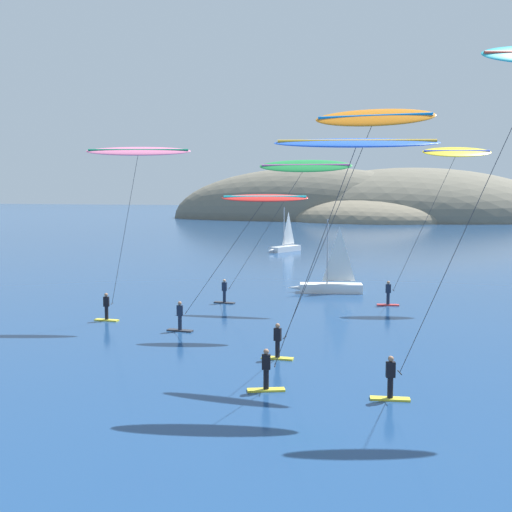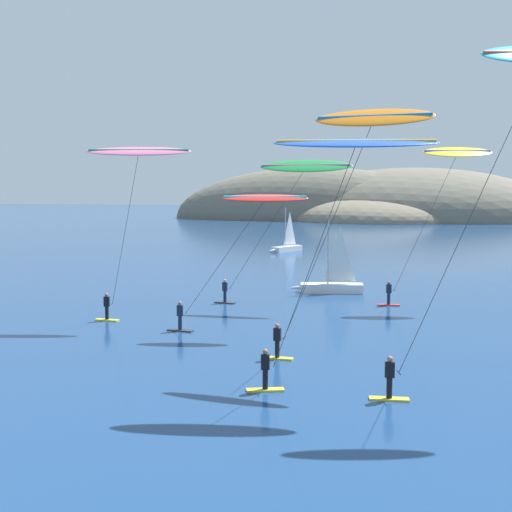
% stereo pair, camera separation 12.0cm
% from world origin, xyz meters
% --- Properties ---
extents(headland_island, '(103.97, 54.14, 27.79)m').
position_xyz_m(headland_island, '(-4.06, 167.67, 0.00)').
color(headland_island, '#6B6656').
rests_on(headland_island, ground).
extents(sailboat_near, '(5.97, 2.38, 5.70)m').
position_xyz_m(sailboat_near, '(4.78, 42.77, 0.64)').
color(sailboat_near, white).
rests_on(sailboat_near, ground).
extents(sailboat_far, '(3.44, 5.76, 5.70)m').
position_xyz_m(sailboat_far, '(-6.13, 73.86, 0.64)').
color(sailboat_far, white).
rests_on(sailboat_far, ground).
extents(kitesurfer_blue, '(7.33, 2.65, 10.02)m').
position_xyz_m(kitesurfer_blue, '(9.71, 18.52, 9.07)').
color(kitesurfer_blue, yellow).
rests_on(kitesurfer_blue, ground).
extents(kitesurfer_green, '(9.57, 1.86, 10.05)m').
position_xyz_m(kitesurfer_green, '(3.88, 36.61, 8.94)').
color(kitesurfer_green, '#2D2D33').
rests_on(kitesurfer_green, ground).
extents(kitesurfer_pink, '(6.32, 2.77, 10.59)m').
position_xyz_m(kitesurfer_pink, '(-4.43, 28.90, 9.46)').
color(kitesurfer_pink, yellow).
rests_on(kitesurfer_pink, ground).
extents(kitesurfer_red, '(7.87, 2.51, 7.79)m').
position_xyz_m(kitesurfer_red, '(3.27, 27.96, 6.78)').
color(kitesurfer_red, '#2D2D33').
rests_on(kitesurfer_red, ground).
extents(kitesurfer_yellow, '(7.48, 2.87, 10.93)m').
position_xyz_m(kitesurfer_yellow, '(13.70, 39.46, 9.69)').
color(kitesurfer_yellow, red).
rests_on(kitesurfer_yellow, ground).
extents(kitesurfer_orange, '(7.72, 1.52, 11.57)m').
position_xyz_m(kitesurfer_orange, '(9.86, 22.45, 10.23)').
color(kitesurfer_orange, yellow).
rests_on(kitesurfer_orange, ground).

